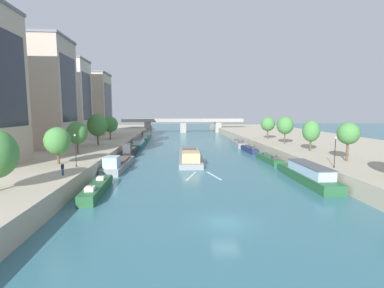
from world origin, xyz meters
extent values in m
plane|color=#336675|center=(0.00, 0.00, 0.00)|extent=(400.00, 400.00, 0.00)
cube|color=#A89E89|center=(-34.87, 55.00, 1.19)|extent=(36.00, 170.00, 2.39)
cube|color=#A89E89|center=(34.87, 55.00, 1.19)|extent=(36.00, 170.00, 2.39)
cube|color=gray|center=(-1.25, 35.08, 0.45)|extent=(5.21, 23.34, 0.91)
cube|color=gray|center=(-0.82, 47.03, 0.55)|extent=(4.21, 1.35, 0.82)
cube|color=gray|center=(-1.25, 35.08, 0.94)|extent=(5.29, 23.35, 0.06)
cube|color=tan|center=(-1.53, 27.20, 1.87)|extent=(3.45, 4.75, 1.80)
cube|color=black|center=(-1.44, 29.53, 2.14)|extent=(2.63, 0.12, 0.50)
cube|color=brown|center=(-1.17, 37.40, 1.15)|extent=(3.85, 12.18, 0.36)
cylinder|color=#232328|center=(-0.84, 28.10, 1.52)|extent=(0.07, 0.07, 1.10)
cube|color=#A5D1DB|center=(1.68, 19.12, 0.01)|extent=(1.80, 5.91, 0.03)
cube|color=#A5D1DB|center=(-1.92, 19.25, 0.01)|extent=(2.20, 5.82, 0.03)
cube|color=#235633|center=(-14.54, 10.21, 0.61)|extent=(2.09, 10.59, 1.21)
cube|color=#235633|center=(-14.67, 15.83, 0.73)|extent=(1.79, 1.29, 0.98)
cube|color=#235633|center=(-14.54, 10.21, 1.24)|extent=(2.13, 10.59, 0.06)
cube|color=beige|center=(-14.60, 12.53, 1.47)|extent=(0.95, 0.92, 0.40)
cube|color=beige|center=(-14.47, 7.25, 1.51)|extent=(1.04, 1.12, 0.48)
cylinder|color=#232328|center=(-14.19, 7.05, 1.82)|extent=(0.07, 0.07, 1.10)
cube|color=gray|center=(-14.78, 26.14, 0.54)|extent=(3.61, 14.33, 1.09)
cube|color=gray|center=(-14.51, 33.60, 0.65)|extent=(2.97, 1.34, 0.91)
cube|color=gray|center=(-14.78, 26.14, 1.12)|extent=(3.67, 14.33, 0.06)
cube|color=#9EBCD6|center=(-14.97, 21.31, 2.06)|extent=(2.41, 2.93, 1.83)
cube|color=black|center=(-14.91, 22.74, 2.33)|extent=(1.85, 0.10, 0.51)
cube|color=brown|center=(-14.73, 27.56, 1.33)|extent=(2.67, 7.48, 0.36)
cylinder|color=#232328|center=(-14.48, 21.86, 1.70)|extent=(0.07, 0.07, 1.10)
cube|color=black|center=(-14.93, 41.12, 0.59)|extent=(2.32, 11.23, 1.17)
cube|color=black|center=(-14.87, 47.07, 0.70)|extent=(2.12, 1.26, 0.95)
cube|color=black|center=(-14.93, 41.12, 1.20)|extent=(2.36, 11.23, 0.06)
cube|color=#38383D|center=(-14.96, 37.31, 2.23)|extent=(1.69, 2.26, 1.99)
cube|color=black|center=(-14.95, 38.44, 2.53)|extent=(1.33, 0.04, 0.56)
cube|color=brown|center=(-14.92, 42.24, 1.41)|extent=(1.78, 5.85, 0.36)
cylinder|color=#232328|center=(-14.62, 37.75, 1.78)|extent=(0.07, 0.07, 1.10)
cube|color=#23666B|center=(-14.84, 58.00, 0.50)|extent=(2.74, 15.35, 1.00)
cube|color=#23666B|center=(-14.83, 66.03, 0.60)|extent=(2.59, 1.22, 0.86)
cube|color=#23666B|center=(-14.84, 58.00, 1.03)|extent=(2.80, 15.35, 0.06)
cube|color=white|center=(-14.84, 57.23, 1.71)|extent=(2.25, 9.82, 1.31)
cube|color=#4C4C51|center=(-14.84, 57.23, 2.41)|extent=(2.41, 10.12, 0.08)
cylinder|color=#232328|center=(-14.44, 53.40, 1.61)|extent=(0.07, 0.07, 1.10)
cube|color=#23666B|center=(-14.64, 73.80, 0.58)|extent=(2.50, 11.89, 1.16)
cube|color=#23666B|center=(-14.84, 80.06, 0.69)|extent=(2.05, 1.31, 0.94)
cube|color=#23666B|center=(-14.64, 73.80, 1.19)|extent=(2.54, 11.89, 0.06)
cube|color=beige|center=(-14.72, 76.40, 1.42)|extent=(1.09, 0.93, 0.40)
cube|color=beige|center=(-14.53, 70.49, 1.46)|extent=(1.20, 1.14, 0.48)
cylinder|color=#232328|center=(-14.21, 70.27, 1.77)|extent=(0.07, 0.07, 1.10)
cube|color=gray|center=(-15.25, 88.03, 0.54)|extent=(2.49, 13.27, 1.08)
cube|color=gray|center=(-15.26, 95.01, 0.65)|extent=(2.34, 1.23, 0.91)
cube|color=gray|center=(-15.25, 88.03, 1.11)|extent=(2.54, 13.27, 0.06)
cube|color=beige|center=(-15.25, 87.37, 1.73)|extent=(2.04, 8.49, 1.17)
cube|color=#4C4C51|center=(-15.25, 87.37, 2.35)|extent=(2.19, 8.75, 0.08)
cylinder|color=#232328|center=(-14.87, 84.05, 1.69)|extent=(0.07, 0.07, 1.10)
cube|color=#235633|center=(14.91, 14.42, 0.64)|extent=(3.13, 15.10, 1.29)
cube|color=#235633|center=(14.96, 22.32, 0.77)|extent=(2.88, 1.29, 1.01)
cube|color=#235633|center=(14.91, 14.42, 1.32)|extent=(3.19, 15.11, 0.06)
cube|color=#9EBCD6|center=(14.90, 13.67, 2.02)|extent=(2.55, 9.67, 1.36)
cube|color=#4C4C51|center=(14.90, 13.67, 2.74)|extent=(2.73, 9.96, 0.08)
cylinder|color=#232328|center=(15.33, 9.90, 1.90)|extent=(0.07, 0.07, 1.10)
cube|color=#235633|center=(14.81, 30.46, 0.55)|extent=(2.24, 10.46, 1.10)
cube|color=#235633|center=(14.71, 36.02, 0.66)|extent=(1.97, 1.27, 0.91)
cube|color=#235633|center=(14.81, 30.46, 1.13)|extent=(2.28, 10.46, 0.06)
cube|color=#38383D|center=(14.77, 32.75, 1.36)|extent=(1.04, 0.92, 0.40)
cube|color=#38383D|center=(14.86, 27.54, 1.40)|extent=(1.15, 1.12, 0.48)
cylinder|color=#232328|center=(15.17, 27.33, 1.71)|extent=(0.07, 0.07, 1.10)
cube|color=#1E284C|center=(14.55, 44.29, 0.59)|extent=(1.97, 9.72, 1.19)
cube|color=#1E284C|center=(14.43, 49.49, 0.71)|extent=(1.69, 1.29, 0.96)
cube|color=#1E284C|center=(14.55, 44.29, 1.22)|extent=(2.00, 9.73, 0.06)
cube|color=#38383D|center=(14.50, 46.42, 1.45)|extent=(0.90, 0.92, 0.40)
cube|color=#38383D|center=(14.61, 41.58, 1.49)|extent=(0.99, 1.12, 0.48)
cylinder|color=#232328|center=(14.88, 41.39, 1.80)|extent=(0.07, 0.07, 1.10)
cube|color=gray|center=(14.66, 57.25, 0.62)|extent=(2.99, 12.83, 1.24)
cube|color=gray|center=(14.83, 63.99, 0.74)|extent=(2.57, 1.32, 0.99)
cube|color=gray|center=(14.66, 57.25, 1.27)|extent=(3.04, 12.84, 0.06)
cube|color=#38383D|center=(14.73, 60.06, 1.50)|extent=(1.36, 0.93, 0.40)
cube|color=#38383D|center=(14.58, 53.68, 1.54)|extent=(1.50, 1.14, 0.48)
cylinder|color=#232328|center=(14.97, 53.41, 1.85)|extent=(0.07, 0.07, 1.10)
cylinder|color=brown|center=(-22.22, 18.29, 3.61)|extent=(0.34, 0.34, 2.44)
ellipsoid|color=#427F3D|center=(-22.22, 18.29, 5.96)|extent=(3.84, 3.84, 4.13)
cylinder|color=brown|center=(-22.85, 28.91, 3.78)|extent=(0.29, 0.29, 2.78)
ellipsoid|color=#427F3D|center=(-22.85, 28.91, 6.32)|extent=(3.83, 3.83, 4.19)
cylinder|color=brown|center=(-22.63, 42.43, 4.02)|extent=(0.35, 0.35, 3.27)
ellipsoid|color=#427F3D|center=(-22.63, 42.43, 7.09)|extent=(4.65, 4.65, 5.24)
cylinder|color=brown|center=(-22.75, 56.24, 3.88)|extent=(0.34, 0.34, 2.98)
ellipsoid|color=#427F3D|center=(-22.75, 56.24, 6.61)|extent=(4.45, 4.45, 4.52)
cylinder|color=brown|center=(22.97, 17.66, 4.15)|extent=(0.35, 0.35, 3.53)
ellipsoid|color=#427F3D|center=(22.97, 17.66, 6.88)|extent=(3.35, 3.35, 3.50)
cylinder|color=brown|center=(22.77, 29.30, 3.81)|extent=(0.39, 0.39, 2.85)
ellipsoid|color=#427F3D|center=(22.77, 29.30, 6.41)|extent=(3.37, 3.37, 4.27)
cylinder|color=brown|center=(22.18, 41.02, 4.08)|extent=(0.30, 0.30, 3.38)
ellipsoid|color=#427F3D|center=(22.18, 41.02, 6.93)|extent=(3.93, 3.93, 4.23)
cylinder|color=brown|center=(22.21, 53.48, 3.97)|extent=(0.40, 0.40, 3.17)
ellipsoid|color=#427F3D|center=(22.21, 53.48, 6.65)|extent=(3.90, 3.90, 3.95)
cylinder|color=black|center=(-18.87, 16.04, 4.61)|extent=(0.11, 0.11, 4.44)
sphere|color=#EAE5C6|center=(-18.87, 16.04, 6.97)|extent=(0.28, 0.28, 0.28)
cylinder|color=black|center=(-18.87, 16.04, 2.49)|extent=(0.22, 0.22, 0.20)
cylinder|color=black|center=(18.08, 12.95, 4.45)|extent=(0.11, 0.11, 4.13)
sphere|color=#EAE5C6|center=(18.08, 12.95, 6.66)|extent=(0.28, 0.28, 0.28)
cylinder|color=black|center=(18.08, 12.95, 2.49)|extent=(0.22, 0.22, 0.20)
cube|color=#232833|center=(-28.29, 18.17, 14.97)|extent=(0.04, 8.52, 13.73)
cube|color=#A89989|center=(-34.41, 37.67, 13.87)|extent=(14.82, 10.75, 22.96)
cube|color=slate|center=(-34.41, 37.67, 25.59)|extent=(15.26, 11.08, 0.50)
cube|color=#232833|center=(-26.98, 37.67, 15.01)|extent=(0.04, 8.60, 13.77)
cube|color=#BCB2A8|center=(-34.41, 57.33, 13.33)|extent=(10.61, 9.77, 21.89)
cube|color=slate|center=(-34.41, 57.33, 24.53)|extent=(10.93, 10.06, 0.50)
cube|color=#232833|center=(-29.08, 57.33, 14.43)|extent=(0.04, 7.81, 13.13)
cube|color=#B2A38E|center=(-34.41, 73.47, 12.50)|extent=(15.05, 12.28, 20.23)
cube|color=slate|center=(-34.41, 73.47, 22.87)|extent=(15.50, 12.65, 0.50)
cube|color=#232833|center=(-26.86, 73.47, 13.51)|extent=(0.04, 9.83, 12.14)
cube|color=gray|center=(0.00, 109.47, 5.41)|extent=(57.73, 4.40, 0.60)
cube|color=gray|center=(0.00, 107.47, 6.16)|extent=(57.73, 0.30, 0.90)
cube|color=gray|center=(0.00, 111.47, 6.16)|extent=(57.73, 0.30, 0.90)
cube|color=gray|center=(-16.87, 109.47, 2.56)|extent=(2.80, 3.60, 5.11)
cube|color=gray|center=(0.00, 109.47, 2.56)|extent=(2.80, 3.60, 5.11)
cube|color=gray|center=(16.87, 109.47, 2.56)|extent=(2.80, 3.60, 5.11)
cylinder|color=navy|center=(-18.70, 10.43, 2.81)|extent=(0.13, 0.13, 0.84)
cylinder|color=navy|center=(-18.64, 10.62, 2.81)|extent=(0.13, 0.13, 0.84)
cube|color=black|center=(-18.67, 10.53, 3.51)|extent=(0.29, 0.38, 0.56)
sphere|color=beige|center=(-18.67, 10.53, 3.91)|extent=(0.21, 0.21, 0.21)
cylinder|color=black|center=(-18.74, 10.32, 3.51)|extent=(0.09, 0.09, 0.54)
cylinder|color=black|center=(-18.61, 10.74, 3.51)|extent=(0.09, 0.09, 0.54)
camera|label=1|loc=(-4.84, -24.90, 10.47)|focal=26.22mm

